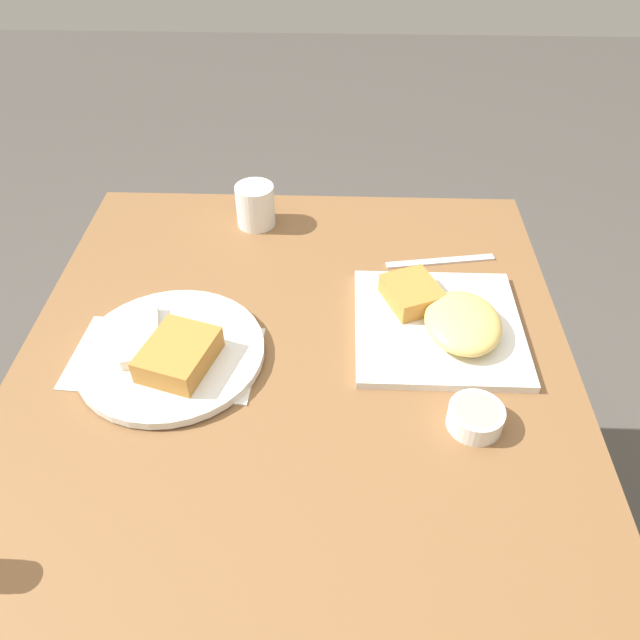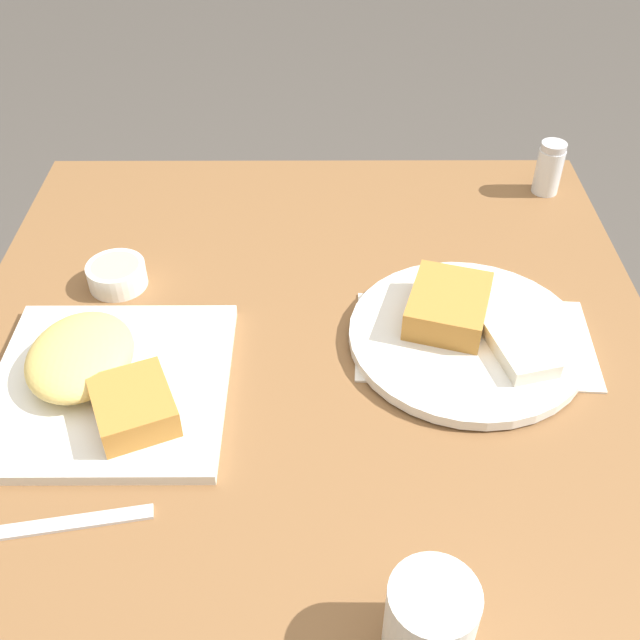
{
  "view_description": "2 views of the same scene",
  "coord_description": "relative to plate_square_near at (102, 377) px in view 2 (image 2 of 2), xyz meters",
  "views": [
    {
      "loc": [
        -0.71,
        -0.06,
        1.49
      ],
      "look_at": [
        0.03,
        -0.04,
        0.82
      ],
      "focal_mm": 35.0,
      "sensor_mm": 36.0,
      "label": 1
    },
    {
      "loc": [
        0.68,
        0.01,
        1.42
      ],
      "look_at": [
        -0.02,
        0.01,
        0.8
      ],
      "focal_mm": 42.0,
      "sensor_mm": 36.0,
      "label": 2
    }
  ],
  "objects": [
    {
      "name": "dining_table",
      "position": [
        -0.06,
        0.24,
        -0.11
      ],
      "size": [
        0.97,
        0.9,
        0.77
      ],
      "color": "brown",
      "rests_on": "ground_plane"
    },
    {
      "name": "menu_card",
      "position": [
        -0.08,
        0.45,
        -0.02
      ],
      "size": [
        0.19,
        0.31,
        0.0
      ],
      "rotation": [
        0.0,
        0.0,
        -0.07
      ],
      "color": "silver",
      "rests_on": "dining_table"
    },
    {
      "name": "plate_square_near",
      "position": [
        0.0,
        0.0,
        0.0
      ],
      "size": [
        0.28,
        0.28,
        0.06
      ],
      "color": "white",
      "rests_on": "dining_table"
    },
    {
      "name": "plate_oval_far",
      "position": [
        -0.08,
        0.44,
        -0.0
      ],
      "size": [
        0.3,
        0.3,
        0.05
      ],
      "color": "white",
      "rests_on": "menu_card"
    },
    {
      "name": "sauce_ramekin",
      "position": [
        -0.2,
        -0.02,
        -0.0
      ],
      "size": [
        0.08,
        0.08,
        0.03
      ],
      "color": "white",
      "rests_on": "dining_table"
    },
    {
      "name": "salt_shaker",
      "position": [
        -0.44,
        0.62,
        0.02
      ],
      "size": [
        0.04,
        0.04,
        0.09
      ],
      "color": "white",
      "rests_on": "dining_table"
    },
    {
      "name": "butter_knife",
      "position": [
        0.19,
        -0.02,
        -0.02
      ],
      "size": [
        0.05,
        0.21,
        0.0
      ],
      "rotation": [
        0.0,
        0.0,
        1.74
      ],
      "color": "silver",
      "rests_on": "dining_table"
    },
    {
      "name": "coffee_mug",
      "position": [
        0.31,
        0.35,
        0.02
      ],
      "size": [
        0.08,
        0.08,
        0.09
      ],
      "color": "white",
      "rests_on": "dining_table"
    }
  ]
}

